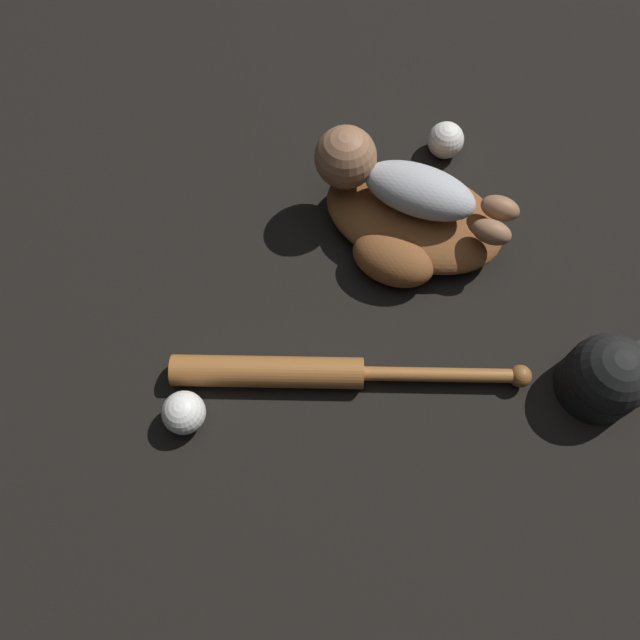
{
  "coord_description": "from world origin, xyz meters",
  "views": [
    {
      "loc": [
        -0.27,
        0.62,
        1.01
      ],
      "look_at": [
        0.01,
        0.28,
        0.07
      ],
      "focal_mm": 35.0,
      "sensor_mm": 36.0,
      "label": 1
    }
  ],
  "objects_px": {
    "baseball_glove": "(412,222)",
    "baseball": "(184,413)",
    "baseball_spare": "(446,140)",
    "baby_figure": "(394,178)",
    "baseball_bat": "(304,372)",
    "baseball_cap": "(606,376)"
  },
  "relations": [
    {
      "from": "baseball_glove",
      "to": "baseball_bat",
      "type": "xyz_separation_m",
      "value": [
        -0.03,
        0.35,
        -0.01
      ]
    },
    {
      "from": "baseball_bat",
      "to": "baseball_cap",
      "type": "height_order",
      "value": "baseball_cap"
    },
    {
      "from": "baseball_glove",
      "to": "baby_figure",
      "type": "bearing_deg",
      "value": -2.05
    },
    {
      "from": "baseball",
      "to": "baseball_spare",
      "type": "relative_size",
      "value": 0.99
    },
    {
      "from": "baseball_spare",
      "to": "baseball_glove",
      "type": "bearing_deg",
      "value": 107.76
    },
    {
      "from": "baseball_glove",
      "to": "baseball_cap",
      "type": "height_order",
      "value": "baseball_cap"
    },
    {
      "from": "baseball_bat",
      "to": "baseball",
      "type": "xyz_separation_m",
      "value": [
        0.1,
        0.18,
        0.01
      ]
    },
    {
      "from": "baseball_bat",
      "to": "baseball_spare",
      "type": "bearing_deg",
      "value": -79.73
    },
    {
      "from": "baseball_bat",
      "to": "baseball_cap",
      "type": "distance_m",
      "value": 0.49
    },
    {
      "from": "baby_figure",
      "to": "baseball",
      "type": "height_order",
      "value": "baby_figure"
    },
    {
      "from": "baseball_spare",
      "to": "baseball_cap",
      "type": "relative_size",
      "value": 0.34
    },
    {
      "from": "baseball_glove",
      "to": "baseball_bat",
      "type": "height_order",
      "value": "baseball_glove"
    },
    {
      "from": "baseball_glove",
      "to": "baseball",
      "type": "distance_m",
      "value": 0.53
    },
    {
      "from": "baseball",
      "to": "baseball_cap",
      "type": "bearing_deg",
      "value": -135.47
    },
    {
      "from": "baseball_cap",
      "to": "baseball",
      "type": "bearing_deg",
      "value": 44.53
    },
    {
      "from": "baseball_glove",
      "to": "baseball_bat",
      "type": "relative_size",
      "value": 0.79
    },
    {
      "from": "baseball_cap",
      "to": "baseball_bat",
      "type": "bearing_deg",
      "value": 37.94
    },
    {
      "from": "baby_figure",
      "to": "baseball_spare",
      "type": "height_order",
      "value": "baby_figure"
    },
    {
      "from": "baby_figure",
      "to": "baseball",
      "type": "xyz_separation_m",
      "value": [
        0.01,
        0.53,
        -0.09
      ]
    },
    {
      "from": "baby_figure",
      "to": "baseball_spare",
      "type": "distance_m",
      "value": 0.22
    },
    {
      "from": "baseball_bat",
      "to": "baby_figure",
      "type": "bearing_deg",
      "value": -75.82
    },
    {
      "from": "baseball_spare",
      "to": "baseball_cap",
      "type": "xyz_separation_m",
      "value": [
        -0.49,
        0.25,
        0.02
      ]
    }
  ]
}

